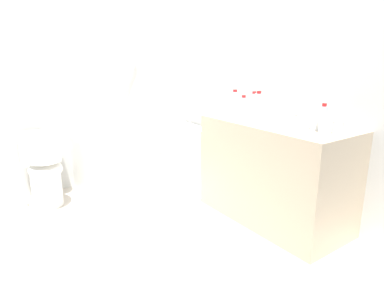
# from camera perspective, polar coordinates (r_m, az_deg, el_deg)

# --- Properties ---
(ground_plane) EXTENTS (3.75, 3.75, 0.00)m
(ground_plane) POSITION_cam_1_polar(r_m,az_deg,el_deg) (2.92, -8.64, -14.38)
(ground_plane) COLOR beige
(wall_back_tiled) EXTENTS (3.15, 0.10, 2.53)m
(wall_back_tiled) POSITION_cam_1_polar(r_m,az_deg,el_deg) (3.84, -18.87, 11.83)
(wall_back_tiled) COLOR silver
(wall_back_tiled) RESTS_ON ground_plane
(wall_right_mirror) EXTENTS (0.10, 3.04, 2.53)m
(wall_right_mirror) POSITION_cam_1_polar(r_m,az_deg,el_deg) (3.42, 12.79, 11.97)
(wall_right_mirror) COLOR silver
(wall_right_mirror) RESTS_ON ground_plane
(bathtub) EXTENTS (1.46, 0.65, 1.38)m
(bathtub) POSITION_cam_1_polar(r_m,az_deg,el_deg) (3.87, -7.80, -1.95)
(bathtub) COLOR silver
(bathtub) RESTS_ON ground_plane
(toilet) EXTENTS (0.36, 0.53, 0.71)m
(toilet) POSITION_cam_1_polar(r_m,az_deg,el_deg) (3.53, -23.69, -4.07)
(toilet) COLOR white
(toilet) RESTS_ON ground_plane
(vanity_counter) EXTENTS (0.62, 1.28, 0.87)m
(vanity_counter) POSITION_cam_1_polar(r_m,az_deg,el_deg) (3.01, 13.66, -4.61)
(vanity_counter) COLOR tan
(vanity_counter) RESTS_ON ground_plane
(sink_basin) EXTENTS (0.28, 0.28, 0.05)m
(sink_basin) POSITION_cam_1_polar(r_m,az_deg,el_deg) (2.85, 14.91, 3.83)
(sink_basin) COLOR white
(sink_basin) RESTS_ON vanity_counter
(sink_faucet) EXTENTS (0.12, 0.15, 0.07)m
(sink_faucet) POSITION_cam_1_polar(r_m,az_deg,el_deg) (2.98, 17.05, 4.26)
(sink_faucet) COLOR silver
(sink_faucet) RESTS_ON vanity_counter
(water_bottle_0) EXTENTS (0.07, 0.07, 0.19)m
(water_bottle_0) POSITION_cam_1_polar(r_m,az_deg,el_deg) (3.15, 8.66, 6.34)
(water_bottle_0) COLOR silver
(water_bottle_0) RESTS_ON vanity_counter
(water_bottle_1) EXTENTS (0.06, 0.06, 0.23)m
(water_bottle_1) POSITION_cam_1_polar(r_m,az_deg,el_deg) (3.09, 10.37, 6.49)
(water_bottle_1) COLOR silver
(water_bottle_1) RESTS_ON vanity_counter
(water_bottle_2) EXTENTS (0.06, 0.06, 0.21)m
(water_bottle_2) POSITION_cam_1_polar(r_m,az_deg,el_deg) (2.58, 21.25, 3.91)
(water_bottle_2) COLOR silver
(water_bottle_2) RESTS_ON vanity_counter
(water_bottle_3) EXTENTS (0.07, 0.07, 0.25)m
(water_bottle_3) POSITION_cam_1_polar(r_m,az_deg,el_deg) (2.95, 11.13, 6.24)
(water_bottle_3) COLOR silver
(water_bottle_3) RESTS_ON vanity_counter
(water_bottle_4) EXTENTS (0.07, 0.07, 0.23)m
(water_bottle_4) POSITION_cam_1_polar(r_m,az_deg,el_deg) (3.21, 7.23, 6.93)
(water_bottle_4) COLOR silver
(water_bottle_4) RESTS_ON vanity_counter
(drinking_glass_0) EXTENTS (0.08, 0.08, 0.10)m
(drinking_glass_0) POSITION_cam_1_polar(r_m,az_deg,el_deg) (2.74, 18.54, 3.73)
(drinking_glass_0) COLOR white
(drinking_glass_0) RESTS_ON vanity_counter
(drinking_glass_1) EXTENTS (0.08, 0.08, 0.09)m
(drinking_glass_1) POSITION_cam_1_polar(r_m,az_deg,el_deg) (2.68, 20.21, 3.23)
(drinking_glass_1) COLOR white
(drinking_glass_1) RESTS_ON vanity_counter
(drinking_glass_2) EXTENTS (0.07, 0.07, 0.10)m
(drinking_glass_2) POSITION_cam_1_polar(r_m,az_deg,el_deg) (2.60, 23.42, 2.62)
(drinking_glass_2) COLOR white
(drinking_glass_2) RESTS_ON vanity_counter
(bath_mat) EXTENTS (0.67, 0.42, 0.01)m
(bath_mat) POSITION_cam_1_polar(r_m,az_deg,el_deg) (3.49, -3.54, -9.01)
(bath_mat) COLOR white
(bath_mat) RESTS_ON ground_plane
(toilet_paper_roll) EXTENTS (0.11, 0.11, 0.13)m
(toilet_paper_roll) POSITION_cam_1_polar(r_m,az_deg,el_deg) (3.65, -26.98, -8.64)
(toilet_paper_roll) COLOR white
(toilet_paper_roll) RESTS_ON ground_plane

